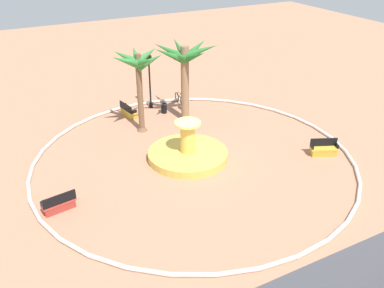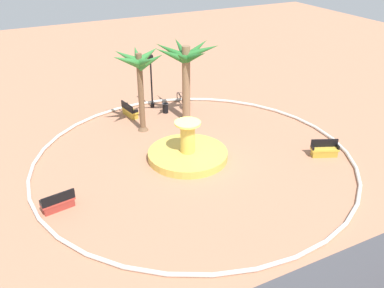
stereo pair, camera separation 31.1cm
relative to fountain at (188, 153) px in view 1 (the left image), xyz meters
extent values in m
plane|color=tan|center=(-0.23, 0.32, -0.33)|extent=(80.00, 80.00, 0.00)
torus|color=silver|center=(-0.23, 0.32, -0.23)|extent=(18.41, 18.41, 0.20)
cylinder|color=gold|center=(0.00, 0.00, -0.10)|extent=(4.63, 4.63, 0.45)
cylinder|color=#236093|center=(0.00, 0.00, -0.14)|extent=(4.08, 4.08, 0.34)
cylinder|color=gold|center=(0.00, 0.00, 1.00)|extent=(0.83, 0.83, 1.75)
cylinder|color=#F1C954|center=(0.00, 0.00, 1.94)|extent=(1.48, 1.48, 0.12)
cylinder|color=#8E6B4C|center=(-2.29, -4.82, 2.27)|extent=(0.54, 0.54, 5.19)
cone|color=#8E6B4C|center=(-2.29, -4.82, -0.08)|extent=(1.03, 1.03, 0.50)
cone|color=#28702D|center=(-1.29, -4.96, 4.39)|extent=(2.30, 0.86, 1.45)
cone|color=#28702D|center=(-1.62, -4.05, 4.42)|extent=(1.90, 2.07, 1.39)
cone|color=#28702D|center=(-2.44, -3.81, 4.43)|extent=(0.89, 2.32, 1.38)
cone|color=#28702D|center=(-3.27, -4.41, 4.55)|extent=(2.32, 1.39, 1.16)
cone|color=#28702D|center=(-3.25, -5.20, 4.47)|extent=(2.32, 1.35, 1.30)
cone|color=#28702D|center=(-2.39, -5.86, 4.50)|extent=(0.78, 2.32, 1.26)
cone|color=#28702D|center=(-1.54, -5.55, 4.48)|extent=(2.02, 1.99, 1.29)
cylinder|color=brown|center=(0.99, -4.67, 2.25)|extent=(0.37, 0.37, 5.15)
cone|color=brown|center=(0.99, -4.67, -0.08)|extent=(0.70, 0.70, 0.50)
cone|color=#337F38|center=(1.78, -4.68, 4.50)|extent=(1.82, 0.59, 1.17)
cone|color=#337F38|center=(1.57, -4.13, 4.50)|extent=(1.70, 1.64, 1.17)
cone|color=#337F38|center=(0.86, -3.87, 4.53)|extent=(0.84, 1.88, 1.12)
cone|color=#337F38|center=(0.36, -4.25, 4.41)|extent=(1.79, 1.46, 1.33)
cone|color=#337F38|center=(0.24, -5.02, 4.59)|extent=(1.88, 1.28, 1.02)
cone|color=#337F38|center=(0.82, -5.47, 4.54)|extent=(0.92, 1.89, 1.10)
cone|color=#337F38|center=(1.54, -5.28, 4.56)|extent=(1.63, 1.72, 1.07)
cube|color=gold|center=(-7.26, 3.40, 0.12)|extent=(1.67, 1.10, 0.12)
cube|color=black|center=(-7.35, 3.21, 0.42)|extent=(1.50, 0.72, 0.50)
cube|color=gold|center=(-7.26, 3.40, -0.13)|extent=(1.53, 1.01, 0.39)
cube|color=black|center=(-7.95, 3.71, 0.26)|extent=(0.25, 0.44, 0.24)
cube|color=black|center=(-6.57, 3.10, 0.26)|extent=(0.25, 0.44, 0.24)
cube|color=#B73D33|center=(7.71, 1.58, 0.12)|extent=(1.66, 0.75, 0.12)
cube|color=black|center=(7.67, 1.79, 0.42)|extent=(1.59, 0.33, 0.50)
cube|color=#9C342B|center=(7.71, 1.58, -0.13)|extent=(1.53, 0.69, 0.39)
cube|color=black|center=(8.45, 1.70, 0.26)|extent=(0.15, 0.46, 0.24)
cube|color=black|center=(6.96, 1.47, 0.26)|extent=(0.15, 0.46, 0.24)
cube|color=gold|center=(0.97, -7.22, 0.12)|extent=(0.75, 1.66, 0.12)
cube|color=black|center=(1.18, -7.18, 0.42)|extent=(0.33, 1.59, 0.50)
cube|color=gold|center=(0.97, -7.22, -0.13)|extent=(0.69, 1.53, 0.39)
cube|color=black|center=(1.09, -7.96, 0.26)|extent=(0.46, 0.15, 0.24)
cube|color=black|center=(0.85, -6.47, 0.26)|extent=(0.46, 0.15, 0.24)
cylinder|color=black|center=(-1.04, -7.99, 1.43)|extent=(0.12, 0.12, 3.51)
cylinder|color=black|center=(-1.04, -7.99, -0.18)|extent=(0.28, 0.28, 0.30)
cube|color=black|center=(-1.04, -7.99, 3.40)|extent=(0.32, 0.32, 0.44)
sphere|color=#F2EDCC|center=(-1.04, -7.99, 3.40)|extent=(0.22, 0.22, 0.22)
cone|color=black|center=(-1.04, -7.99, 3.68)|extent=(0.20, 0.20, 0.18)
cylinder|color=black|center=(-1.48, -6.61, 0.02)|extent=(0.40, 0.40, 0.70)
torus|color=#4C4C51|center=(-1.48, -6.61, 0.37)|extent=(0.46, 0.46, 0.06)
torus|color=black|center=(-3.26, -8.13, 0.03)|extent=(0.10, 0.72, 0.72)
torus|color=black|center=(-3.21, -7.13, 0.03)|extent=(0.10, 0.72, 0.72)
cylinder|color=black|center=(-3.23, -7.63, 0.27)|extent=(0.10, 0.95, 0.05)
cylinder|color=black|center=(-3.21, -7.28, 0.42)|extent=(0.04, 0.04, 0.30)
cube|color=black|center=(-3.21, -7.28, 0.59)|extent=(0.11, 0.20, 0.06)
cylinder|color=black|center=(-3.25, -8.08, 0.40)|extent=(0.44, 0.05, 0.03)
cylinder|color=#33333D|center=(-3.00, -6.25, 0.10)|extent=(0.14, 0.14, 0.84)
cylinder|color=#33333D|center=(-2.92, -6.08, 0.10)|extent=(0.14, 0.14, 0.84)
cube|color=#2D4CA5|center=(-2.96, -6.16, 0.80)|extent=(0.33, 0.39, 0.56)
sphere|color=tan|center=(-2.96, -6.16, 1.20)|extent=(0.22, 0.22, 0.22)
cylinder|color=#2D4CA5|center=(-3.06, -6.36, 0.80)|extent=(0.09, 0.09, 0.53)
cylinder|color=#2D4CA5|center=(-2.87, -5.97, 0.80)|extent=(0.09, 0.09, 0.53)
camera|label=1|loc=(9.65, 18.90, 11.93)|focal=39.27mm
camera|label=2|loc=(9.38, 19.04, 11.93)|focal=39.27mm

